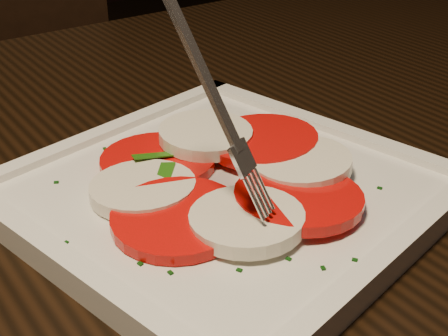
# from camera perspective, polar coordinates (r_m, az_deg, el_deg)

# --- Properties ---
(table) EXTENTS (1.26, 0.89, 0.75)m
(table) POSITION_cam_1_polar(r_m,az_deg,el_deg) (0.61, 0.84, -5.68)
(table) COLOR black
(table) RESTS_ON ground
(chair) EXTENTS (0.53, 0.53, 0.93)m
(chair) POSITION_cam_1_polar(r_m,az_deg,el_deg) (1.22, -19.62, 5.11)
(chair) COLOR black
(chair) RESTS_ON ground
(plate) EXTENTS (0.35, 0.35, 0.01)m
(plate) POSITION_cam_1_polar(r_m,az_deg,el_deg) (0.46, -0.00, -2.44)
(plate) COLOR white
(plate) RESTS_ON table
(caprese_salad) EXTENTS (0.22, 0.22, 0.02)m
(caprese_salad) POSITION_cam_1_polar(r_m,az_deg,el_deg) (0.45, 0.01, -0.70)
(caprese_salad) COLOR red
(caprese_salad) RESTS_ON plate
(fork) EXTENTS (0.07, 0.09, 0.15)m
(fork) POSITION_cam_1_polar(r_m,az_deg,el_deg) (0.38, -2.35, 6.93)
(fork) COLOR white
(fork) RESTS_ON caprese_salad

